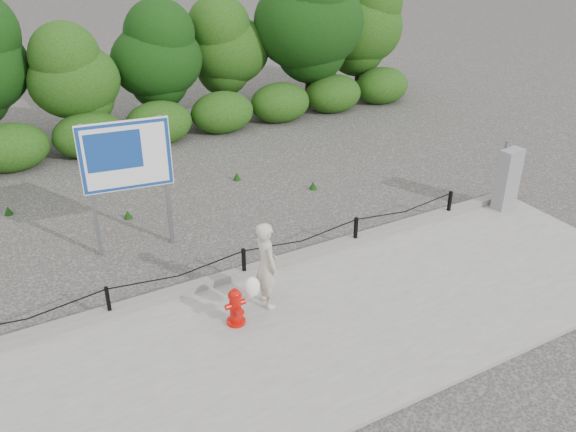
% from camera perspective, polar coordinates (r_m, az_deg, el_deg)
% --- Properties ---
extents(ground, '(90.00, 90.00, 0.00)m').
position_cam_1_polar(ground, '(11.49, -4.09, -6.01)').
color(ground, '#2D2B28').
rests_on(ground, ground).
extents(sidewalk, '(14.00, 4.00, 0.08)m').
position_cam_1_polar(sidewalk, '(10.04, 0.93, -11.40)').
color(sidewalk, gray).
rests_on(sidewalk, ground).
extents(curb, '(14.00, 0.22, 0.14)m').
position_cam_1_polar(curb, '(11.45, -4.22, -5.26)').
color(curb, slate).
rests_on(curb, sidewalk).
extents(chain_barrier, '(10.06, 0.06, 0.60)m').
position_cam_1_polar(chain_barrier, '(11.24, -4.16, -4.08)').
color(chain_barrier, black).
rests_on(chain_barrier, sidewalk).
extents(treeline, '(20.26, 3.76, 5.00)m').
position_cam_1_polar(treeline, '(18.78, -13.13, 15.17)').
color(treeline, black).
rests_on(treeline, ground).
extents(fire_hydrant, '(0.36, 0.37, 0.68)m').
position_cam_1_polar(fire_hydrant, '(10.13, -4.93, -8.48)').
color(fire_hydrant, red).
rests_on(fire_hydrant, sidewalk).
extents(pedestrian, '(0.69, 0.59, 1.59)m').
position_cam_1_polar(pedestrian, '(10.28, -2.14, -4.72)').
color(pedestrian, '#BDB3A2').
rests_on(pedestrian, sidewalk).
extents(utility_cabinet, '(0.57, 0.41, 1.54)m').
position_cam_1_polar(utility_cabinet, '(14.47, 19.86, 3.29)').
color(utility_cabinet, gray).
rests_on(utility_cabinet, sidewalk).
extents(advertising_sign, '(1.70, 0.38, 2.73)m').
position_cam_1_polar(advertising_sign, '(11.94, -14.92, 4.92)').
color(advertising_sign, slate).
rests_on(advertising_sign, ground).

